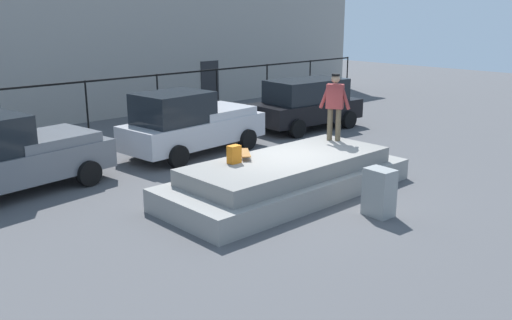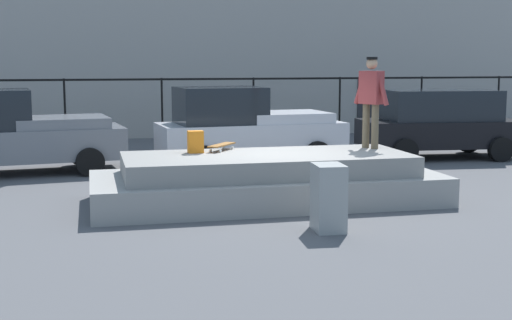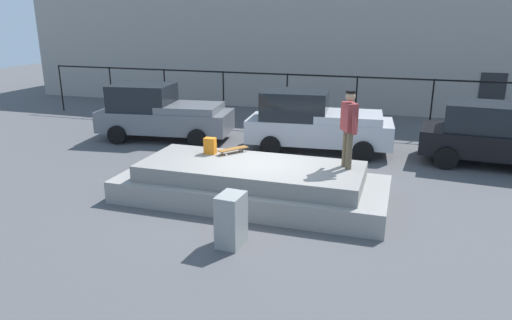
{
  "view_description": "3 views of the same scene",
  "coord_description": "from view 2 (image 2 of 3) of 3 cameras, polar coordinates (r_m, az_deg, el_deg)",
  "views": [
    {
      "loc": [
        -9.32,
        -8.81,
        4.23
      ],
      "look_at": [
        -0.57,
        0.55,
        0.75
      ],
      "focal_mm": 38.9,
      "sensor_mm": 36.0,
      "label": 1
    },
    {
      "loc": [
        -3.34,
        -12.46,
        2.58
      ],
      "look_at": [
        -0.3,
        0.38,
        0.71
      ],
      "focal_mm": 49.49,
      "sensor_mm": 36.0,
      "label": 2
    },
    {
      "loc": [
        3.07,
        -10.01,
        4.17
      ],
      "look_at": [
        -0.34,
        0.58,
        0.75
      ],
      "focal_mm": 32.74,
      "sensor_mm": 36.0,
      "label": 3
    }
  ],
  "objects": [
    {
      "name": "concrete_ledge",
      "position": [
        12.86,
        0.91,
        -1.68
      ],
      "size": [
        6.32,
        2.55,
        0.89
      ],
      "color": "gray",
      "rests_on": "ground_plane"
    },
    {
      "name": "skateboard",
      "position": [
        13.32,
        -2.79,
        1.2
      ],
      "size": [
        0.65,
        0.77,
        0.12
      ],
      "color": "brown",
      "rests_on": "concrete_ledge"
    },
    {
      "name": "car_silver_pickup_mid",
      "position": [
        17.4,
        -0.9,
        2.69
      ],
      "size": [
        4.68,
        2.28,
        1.94
      ],
      "color": "#B7B7BC",
      "rests_on": "ground_plane"
    },
    {
      "name": "warehouse_building",
      "position": [
        27.36,
        -6.37,
        9.64
      ],
      "size": [
        32.93,
        7.34,
        6.7
      ],
      "color": "gray",
      "rests_on": "ground_plane"
    },
    {
      "name": "utility_box",
      "position": [
        10.77,
        5.88,
        -3.05
      ],
      "size": [
        0.48,
        0.63,
        1.02
      ],
      "primitive_type": "cube",
      "rotation": [
        0.0,
        0.0,
        -0.07
      ],
      "color": "gray",
      "rests_on": "ground_plane"
    },
    {
      "name": "fence_row",
      "position": [
        20.4,
        -3.87,
        4.95
      ],
      "size": [
        24.06,
        0.06,
        2.09
      ],
      "color": "black",
      "rests_on": "ground_plane"
    },
    {
      "name": "car_black_hatchback_far",
      "position": [
        19.35,
        14.61,
        2.96
      ],
      "size": [
        4.27,
        2.35,
        1.81
      ],
      "color": "black",
      "rests_on": "ground_plane"
    },
    {
      "name": "skateboarder",
      "position": [
        13.76,
        9.29,
        5.15
      ],
      "size": [
        0.48,
        0.77,
        1.75
      ],
      "color": "brown",
      "rests_on": "concrete_ledge"
    },
    {
      "name": "car_grey_pickup_near",
      "position": [
        16.95,
        -19.05,
        2.09
      ],
      "size": [
        4.77,
        2.45,
        1.93
      ],
      "color": "slate",
      "rests_on": "ground_plane"
    },
    {
      "name": "ground_plane",
      "position": [
        13.15,
        1.67,
        -3.26
      ],
      "size": [
        60.0,
        60.0,
        0.0
      ],
      "primitive_type": "plane",
      "color": "#4C4C4F"
    },
    {
      "name": "backpack",
      "position": [
        13.01,
        -4.91,
        1.47
      ],
      "size": [
        0.28,
        0.21,
        0.41
      ],
      "primitive_type": "cube",
      "rotation": [
        0.0,
        0.0,
        0.02
      ],
      "color": "orange",
      "rests_on": "concrete_ledge"
    }
  ]
}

